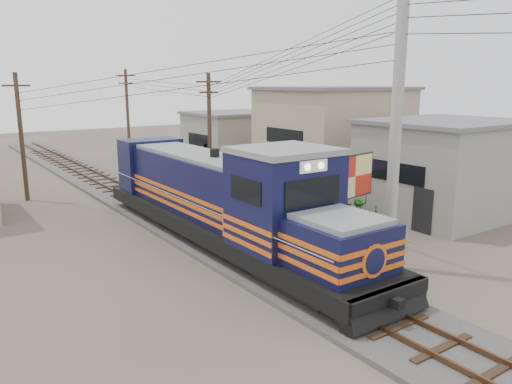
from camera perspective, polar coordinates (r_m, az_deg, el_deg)
ground at (r=16.64m, az=5.43°, el=-10.52°), size 120.00×120.00×0.00m
ballast at (r=24.68m, az=-9.69°, el=-2.77°), size 3.60×70.00×0.16m
track at (r=24.63m, az=-9.71°, el=-2.36°), size 1.15×70.00×0.12m
locomotive at (r=19.95m, az=-3.73°, el=-1.03°), size 3.16×17.23×4.27m
utility_pole_main at (r=17.54m, az=15.70°, el=7.15°), size 0.40×0.40×10.00m
wooden_pole_mid at (r=29.58m, az=-5.33°, el=6.96°), size 1.60×0.24×7.00m
wooden_pole_far at (r=42.38m, az=-14.45°, el=8.61°), size 1.60×0.24×7.50m
wooden_pole_left at (r=30.19m, az=-25.26°, el=5.94°), size 1.60×0.24×7.00m
power_lines at (r=22.44m, az=-9.05°, el=15.07°), size 9.65×19.00×3.30m
shophouse_front at (r=26.31m, az=20.70°, el=2.63°), size 7.35×6.30×4.70m
shophouse_mid at (r=32.79m, az=8.80°, el=6.40°), size 8.40×7.35×6.20m
shophouse_back at (r=39.88m, az=-2.82°, el=6.14°), size 6.30×6.30×4.20m
billboard at (r=20.19m, az=11.16°, el=1.52°), size 2.38×0.53×3.70m
market_umbrella at (r=24.63m, az=6.09°, el=2.75°), size 3.06×3.06×2.68m
vendor at (r=25.08m, az=5.57°, el=-0.87°), size 0.56×0.39×1.46m
plant_nursery at (r=23.32m, az=10.01°, el=-2.65°), size 3.28×3.01×1.12m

